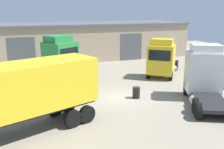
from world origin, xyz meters
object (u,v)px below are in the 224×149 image
object	(u,v)px
gravel_pile	(224,77)
oil_drum	(136,93)
tractor_unit_green	(57,61)
tractor_unit_yellow	(162,59)
tractor_unit_white	(204,74)

from	to	relation	value
gravel_pile	oil_drum	size ratio (longest dim) A/B	4.58
tractor_unit_green	gravel_pile	bearing A→B (deg)	35.92
tractor_unit_green	oil_drum	bearing A→B (deg)	5.65
tractor_unit_yellow	gravel_pile	distance (m)	6.07
tractor_unit_green	tractor_unit_yellow	world-z (taller)	tractor_unit_green
tractor_unit_white	tractor_unit_green	world-z (taller)	tractor_unit_green
tractor_unit_white	gravel_pile	bearing A→B (deg)	-32.18
tractor_unit_green	oil_drum	distance (m)	8.40
tractor_unit_white	oil_drum	bearing A→B (deg)	93.58
tractor_unit_yellow	tractor_unit_green	bearing A→B (deg)	-57.77
tractor_unit_green	oil_drum	size ratio (longest dim) A/B	7.80
tractor_unit_green	gravel_pile	distance (m)	15.50
tractor_unit_white	gravel_pile	distance (m)	5.51
tractor_unit_white	tractor_unit_yellow	xyz separation A→B (m)	(0.63, 7.24, -0.17)
gravel_pile	oil_drum	distance (m)	9.31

